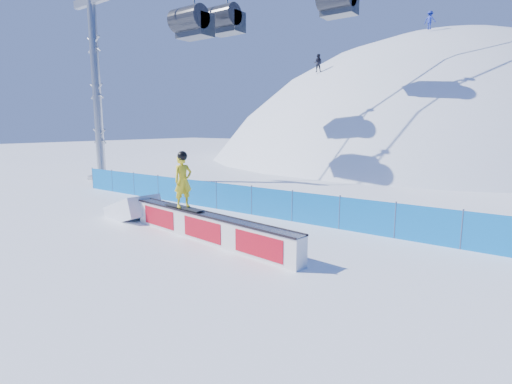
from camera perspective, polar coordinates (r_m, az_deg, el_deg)
The scene contains 7 objects.
ground at distance 14.46m, azimuth -14.80°, elevation -5.76°, with size 160.00×160.00×0.00m, color white.
snow_hill at distance 56.15m, azimuth 23.25°, elevation -14.10°, with size 64.00×64.00×64.00m.
safety_fence at distance 17.40m, azimuth -3.23°, elevation -0.87°, with size 22.05×0.05×1.30m.
rail_box at distance 13.08m, azimuth -6.90°, elevation -5.07°, with size 7.66×1.48×0.92m.
snow_ramp at distance 17.07m, azimuth -17.11°, elevation -3.55°, with size 2.16×1.44×0.81m, color white, non-canonical shape.
snowboarder at distance 13.81m, azimuth -10.39°, elevation 1.66°, with size 1.90×0.75×1.96m.
distant_skiers at distance 40.46m, azimuth 25.17°, elevation 19.50°, with size 20.72×7.62×5.80m.
Camera 1 is at (11.03, -8.59, 3.72)m, focal length 28.00 mm.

